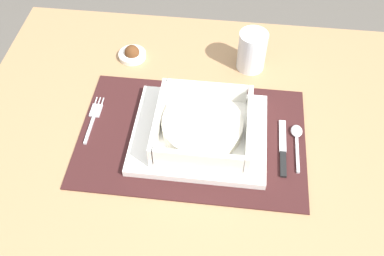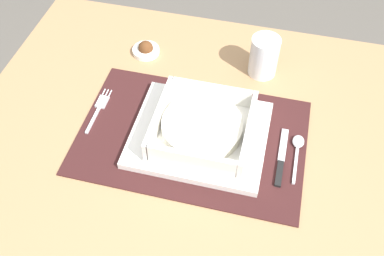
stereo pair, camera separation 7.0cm
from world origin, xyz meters
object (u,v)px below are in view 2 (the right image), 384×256
object	(u,v)px
dining_table	(202,162)
butter_knife	(281,160)
porridge_bowl	(203,128)
condiment_saucer	(146,49)
fork	(100,107)
spoon	(298,147)
drinking_glass	(264,58)

from	to	relation	value
dining_table	butter_knife	distance (m)	0.20
porridge_bowl	condiment_saucer	xyz separation A→B (m)	(-0.20, 0.23, -0.03)
dining_table	condiment_saucer	size ratio (longest dim) A/B	15.31
fork	condiment_saucer	world-z (taller)	condiment_saucer
butter_knife	spoon	bearing A→B (deg)	53.70
dining_table	fork	distance (m)	0.26
porridge_bowl	fork	bearing A→B (deg)	172.69
drinking_glass	butter_knife	bearing A→B (deg)	-73.48
fork	condiment_saucer	size ratio (longest dim) A/B	1.96
dining_table	drinking_glass	xyz separation A→B (m)	(0.09, 0.22, 0.14)
spoon	condiment_saucer	bearing A→B (deg)	152.88
dining_table	condiment_saucer	bearing A→B (deg)	131.18
porridge_bowl	butter_knife	size ratio (longest dim) A/B	1.34
porridge_bowl	drinking_glass	xyz separation A→B (m)	(0.09, 0.23, 0.00)
dining_table	spoon	world-z (taller)	spoon
dining_table	spoon	xyz separation A→B (m)	(0.19, 0.01, 0.10)
drinking_glass	porridge_bowl	bearing A→B (deg)	-111.32
porridge_bowl	drinking_glass	distance (m)	0.25
spoon	porridge_bowl	bearing A→B (deg)	-172.05
fork	drinking_glass	distance (m)	0.39
spoon	condiment_saucer	world-z (taller)	condiment_saucer
drinking_glass	dining_table	bearing A→B (deg)	-112.52
butter_knife	porridge_bowl	bearing A→B (deg)	172.95
fork	drinking_glass	xyz separation A→B (m)	(0.33, 0.20, 0.04)
fork	condiment_saucer	bearing A→B (deg)	81.09
fork	butter_knife	distance (m)	0.40
fork	butter_knife	bearing A→B (deg)	-3.64
spoon	butter_knife	size ratio (longest dim) A/B	0.83
drinking_glass	fork	bearing A→B (deg)	-148.56
porridge_bowl	spoon	world-z (taller)	porridge_bowl
dining_table	condiment_saucer	distance (m)	0.31
spoon	drinking_glass	world-z (taller)	drinking_glass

